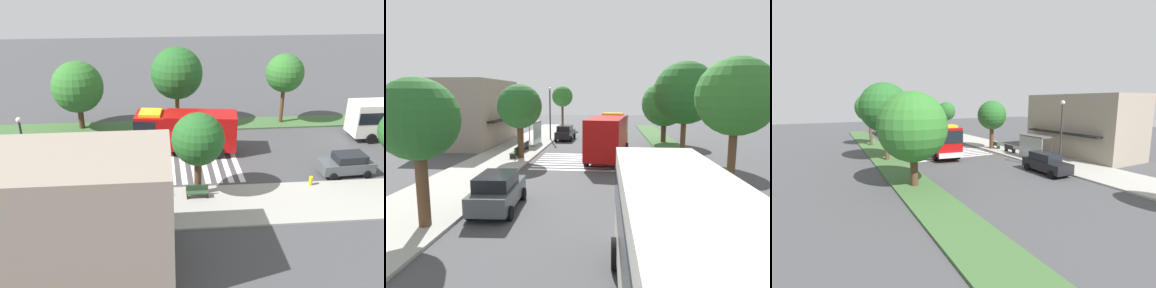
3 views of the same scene
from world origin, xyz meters
The scene contains 20 objects.
ground_plane centered at (0.00, 0.00, 0.00)m, with size 120.00×120.00×0.00m, color #424244.
sidewalk centered at (0.00, 8.11, 0.07)m, with size 60.00×5.18×0.14m, color #9E9B93.
median_strip centered at (0.00, -7.02, 0.07)m, with size 60.00×3.00×0.14m, color #3D6033.
crosswalk centered at (-1.26, 0.00, 0.01)m, with size 6.75×9.94×0.01m.
fire_truck centered at (-0.09, -0.91, 2.09)m, with size 9.22×3.72×3.77m.
parked_car_west centered at (-12.83, 4.32, 0.91)m, with size 4.33×2.20×1.77m.
parked_car_mid centered at (11.24, 4.32, 0.91)m, with size 4.57×2.15×1.77m.
transit_bus centered at (-21.32, -2.48, 2.15)m, with size 10.47×2.93×3.63m.
bus_stop_shelter centered at (6.51, 7.00, 1.89)m, with size 3.50×1.40×2.46m.
bench_near_shelter centered at (2.51, 7.00, 0.59)m, with size 1.60×0.50×0.90m.
bench_west_of_shelter centered at (-0.64, 7.00, 0.59)m, with size 1.60×0.50×0.90m.
street_lamp centered at (11.09, 6.12, 3.76)m, with size 0.36×0.36×6.14m.
storefront_building centered at (7.25, 13.64, 3.49)m, with size 11.81×6.70×6.98m.
sidewalk_tree_far_west centered at (-15.33, 6.52, 4.44)m, with size 3.26×3.26×5.99m.
sidewalk_tree_west centered at (-0.72, 6.52, 4.42)m, with size 3.70×3.70×6.17m.
sidewalk_tree_east centered at (24.32, 6.52, 5.10)m, with size 3.29×3.29×6.64m.
median_tree_far_west centered at (-10.75, -7.02, 5.32)m, with size 3.84×3.84×7.13m.
median_tree_west centered at (0.06, -7.02, 5.55)m, with size 5.10×5.10×7.98m.
median_tree_center centered at (9.72, -7.02, 4.40)m, with size 5.02×5.02×6.79m.
fire_hydrant centered at (-9.33, 6.02, 0.49)m, with size 0.28×0.28×0.70m, color gold.
Camera 2 is at (-27.29, -0.90, 5.44)m, focal length 30.37 mm.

